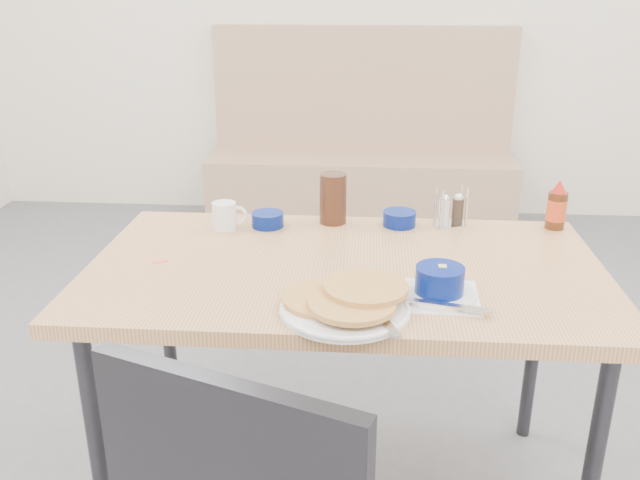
# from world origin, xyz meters

# --- Properties ---
(booth_bench) EXTENTS (1.90, 0.56, 1.22)m
(booth_bench) POSITION_xyz_m (0.00, 2.78, 0.35)
(booth_bench) COLOR tan
(booth_bench) RESTS_ON ground
(dining_table) EXTENTS (1.40, 0.80, 0.76)m
(dining_table) POSITION_xyz_m (0.00, 0.25, 0.70)
(dining_table) COLOR tan
(dining_table) RESTS_ON ground
(pancake_plate) EXTENTS (0.30, 0.30, 0.05)m
(pancake_plate) POSITION_xyz_m (0.01, -0.03, 0.78)
(pancake_plate) COLOR white
(pancake_plate) RESTS_ON dining_table
(coffee_mug) EXTENTS (0.11, 0.08, 0.08)m
(coffee_mug) POSITION_xyz_m (-0.38, 0.51, 0.80)
(coffee_mug) COLOR white
(coffee_mug) RESTS_ON dining_table
(grits_setting) EXTENTS (0.22, 0.21, 0.08)m
(grits_setting) POSITION_xyz_m (0.24, 0.06, 0.79)
(grits_setting) COLOR white
(grits_setting) RESTS_ON dining_table
(creamer_bowl) EXTENTS (0.10, 0.10, 0.05)m
(creamer_bowl) POSITION_xyz_m (-0.26, 0.54, 0.78)
(creamer_bowl) COLOR navy
(creamer_bowl) RESTS_ON dining_table
(butter_bowl) EXTENTS (0.10, 0.10, 0.05)m
(butter_bowl) POSITION_xyz_m (0.16, 0.58, 0.78)
(butter_bowl) COLOR navy
(butter_bowl) RESTS_ON dining_table
(amber_tumbler) EXTENTS (0.11, 0.11, 0.16)m
(amber_tumbler) POSITION_xyz_m (-0.05, 0.59, 0.84)
(amber_tumbler) COLOR #3B1F12
(amber_tumbler) RESTS_ON dining_table
(condiment_caddy) EXTENTS (0.12, 0.09, 0.12)m
(condiment_caddy) POSITION_xyz_m (0.32, 0.59, 0.80)
(condiment_caddy) COLOR silver
(condiment_caddy) RESTS_ON dining_table
(syrup_bottle) EXTENTS (0.06, 0.06, 0.16)m
(syrup_bottle) POSITION_xyz_m (0.64, 0.59, 0.83)
(syrup_bottle) COLOR #47230F
(syrup_bottle) RESTS_ON dining_table
(sugar_wrapper) EXTENTS (0.05, 0.04, 0.00)m
(sugar_wrapper) POSITION_xyz_m (-0.51, 0.23, 0.76)
(sugar_wrapper) COLOR #EF5D4F
(sugar_wrapper) RESTS_ON dining_table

